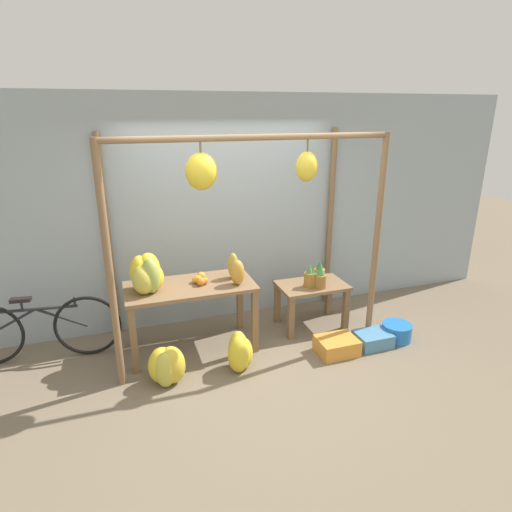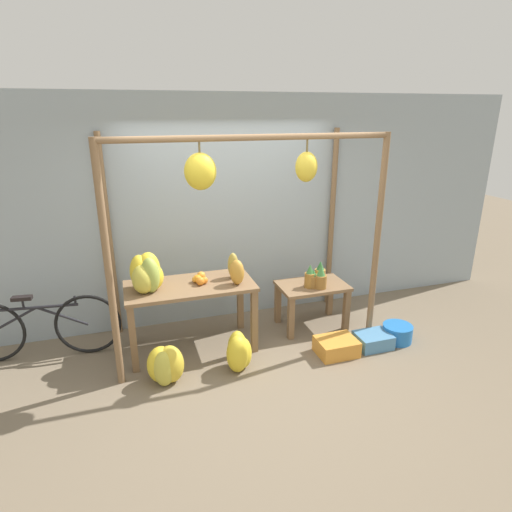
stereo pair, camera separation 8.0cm
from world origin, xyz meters
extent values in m
plane|color=#756651|center=(0.00, 0.00, 0.00)|extent=(20.00, 20.00, 0.00)
cube|color=#99A8B2|center=(0.00, 1.38, 1.40)|extent=(8.00, 0.08, 2.80)
cylinder|color=brown|center=(-1.42, 0.21, 1.19)|extent=(0.07, 0.07, 2.39)
cylinder|color=brown|center=(1.42, 0.21, 1.19)|extent=(0.07, 0.07, 2.39)
cylinder|color=brown|center=(-1.42, 1.29, 1.19)|extent=(0.07, 0.07, 2.39)
cylinder|color=brown|center=(1.42, 1.29, 1.19)|extent=(0.07, 0.07, 2.39)
cylinder|color=brown|center=(0.00, 0.21, 2.36)|extent=(2.83, 0.06, 0.06)
cylinder|color=brown|center=(-0.53, 0.21, 2.28)|extent=(0.02, 0.02, 0.09)
ellipsoid|color=yellow|center=(-0.53, 0.21, 2.07)|extent=(0.30, 0.27, 0.34)
cylinder|color=brown|center=(0.53, 0.21, 2.27)|extent=(0.02, 0.02, 0.11)
ellipsoid|color=gold|center=(0.53, 0.21, 2.07)|extent=(0.22, 0.20, 0.30)
cube|color=brown|center=(-0.62, 0.65, 0.76)|extent=(1.40, 0.68, 0.04)
cube|color=brown|center=(-1.27, 0.36, 0.37)|extent=(0.07, 0.07, 0.74)
cube|color=brown|center=(0.03, 0.36, 0.37)|extent=(0.07, 0.07, 0.74)
cube|color=brown|center=(-1.27, 0.94, 0.37)|extent=(0.07, 0.07, 0.74)
cube|color=brown|center=(0.03, 0.94, 0.37)|extent=(0.07, 0.07, 0.74)
cube|color=brown|center=(0.90, 0.72, 0.55)|extent=(0.84, 0.55, 0.04)
cube|color=brown|center=(0.53, 0.50, 0.26)|extent=(0.07, 0.07, 0.53)
cube|color=brown|center=(1.27, 0.50, 0.26)|extent=(0.07, 0.07, 0.53)
cube|color=brown|center=(0.53, 0.94, 0.26)|extent=(0.07, 0.07, 0.53)
cube|color=brown|center=(1.27, 0.94, 0.26)|extent=(0.07, 0.07, 0.53)
ellipsoid|color=yellow|center=(-1.02, 0.62, 0.93)|extent=(0.32, 0.30, 0.30)
ellipsoid|color=yellow|center=(-1.04, 0.70, 0.98)|extent=(0.31, 0.29, 0.40)
ellipsoid|color=yellow|center=(-1.13, 0.70, 0.97)|extent=(0.21, 0.23, 0.38)
ellipsoid|color=gold|center=(-1.11, 0.57, 0.94)|extent=(0.24, 0.26, 0.31)
ellipsoid|color=#9EB247|center=(-1.03, 0.56, 0.98)|extent=(0.27, 0.27, 0.38)
sphere|color=orange|center=(-0.52, 0.65, 0.82)|extent=(0.08, 0.08, 0.08)
sphere|color=orange|center=(-0.52, 0.69, 0.82)|extent=(0.08, 0.08, 0.08)
sphere|color=orange|center=(-0.53, 0.70, 0.83)|extent=(0.08, 0.08, 0.08)
sphere|color=orange|center=(-0.51, 0.66, 0.83)|extent=(0.08, 0.08, 0.08)
sphere|color=orange|center=(-0.46, 0.63, 0.82)|extent=(0.08, 0.08, 0.08)
sphere|color=orange|center=(-0.47, 0.75, 0.83)|extent=(0.10, 0.10, 0.10)
sphere|color=orange|center=(-0.51, 0.60, 0.83)|extent=(0.09, 0.09, 0.09)
sphere|color=orange|center=(-0.55, 0.68, 0.82)|extent=(0.08, 0.08, 0.08)
sphere|color=orange|center=(-0.52, 0.69, 0.83)|extent=(0.09, 0.09, 0.09)
sphere|color=orange|center=(-0.53, 0.68, 0.83)|extent=(0.09, 0.09, 0.09)
cylinder|color=#B27F38|center=(1.01, 0.75, 0.65)|extent=(0.13, 0.13, 0.17)
cone|color=#337538|center=(1.01, 0.75, 0.79)|extent=(0.09, 0.09, 0.11)
cylinder|color=olive|center=(0.94, 0.59, 0.65)|extent=(0.14, 0.14, 0.16)
cone|color=#428442|center=(0.94, 0.59, 0.80)|extent=(0.10, 0.10, 0.14)
cylinder|color=olive|center=(0.86, 0.64, 0.64)|extent=(0.13, 0.13, 0.15)
cone|color=#337538|center=(0.86, 0.64, 0.76)|extent=(0.09, 0.09, 0.08)
cylinder|color=#A3702D|center=(0.83, 0.65, 0.66)|extent=(0.13, 0.13, 0.18)
cone|color=#428442|center=(0.83, 0.65, 0.80)|extent=(0.09, 0.09, 0.11)
ellipsoid|color=gold|center=(-0.94, 0.07, 0.20)|extent=(0.37, 0.36, 0.40)
ellipsoid|color=yellow|center=(-1.03, 0.10, 0.20)|extent=(0.32, 0.29, 0.39)
ellipsoid|color=gold|center=(-1.01, 0.02, 0.19)|extent=(0.23, 0.21, 0.38)
ellipsoid|color=yellow|center=(-0.18, 0.08, 0.18)|extent=(0.25, 0.27, 0.35)
ellipsoid|color=yellow|center=(-0.23, 0.11, 0.21)|extent=(0.29, 0.30, 0.43)
ellipsoid|color=yellow|center=(-0.25, 0.03, 0.21)|extent=(0.32, 0.31, 0.41)
cube|color=orange|center=(0.89, 0.02, 0.09)|extent=(0.44, 0.34, 0.18)
cylinder|color=blue|center=(1.71, 0.06, 0.10)|extent=(0.35, 0.35, 0.20)
torus|color=black|center=(-1.73, 0.89, 0.35)|extent=(0.71, 0.12, 0.71)
cylinder|color=black|center=(-2.22, 0.95, 0.60)|extent=(0.84, 0.13, 0.03)
cylinder|color=black|center=(-2.46, 0.97, 0.48)|extent=(0.51, 0.09, 0.28)
cylinder|color=black|center=(-1.97, 0.92, 0.48)|extent=(0.51, 0.09, 0.28)
cylinder|color=black|center=(-2.34, 0.96, 0.65)|extent=(0.02, 0.02, 0.10)
cube|color=black|center=(-2.34, 0.96, 0.72)|extent=(0.21, 0.10, 0.04)
cylinder|color=black|center=(-1.82, 0.90, 0.65)|extent=(0.02, 0.02, 0.10)
ellipsoid|color=#B2993D|center=(-0.11, 0.70, 0.93)|extent=(0.16, 0.17, 0.30)
ellipsoid|color=gold|center=(-0.12, 0.50, 0.93)|extent=(0.21, 0.22, 0.28)
cube|color=#4C84B2|center=(1.37, 0.03, 0.08)|extent=(0.39, 0.31, 0.16)
camera|label=1|loc=(-1.32, -3.67, 2.60)|focal=30.00mm
camera|label=2|loc=(-1.24, -3.70, 2.60)|focal=30.00mm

